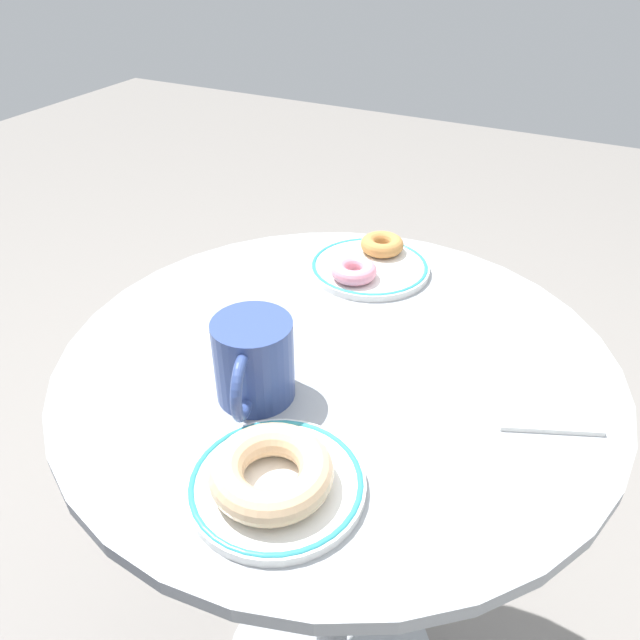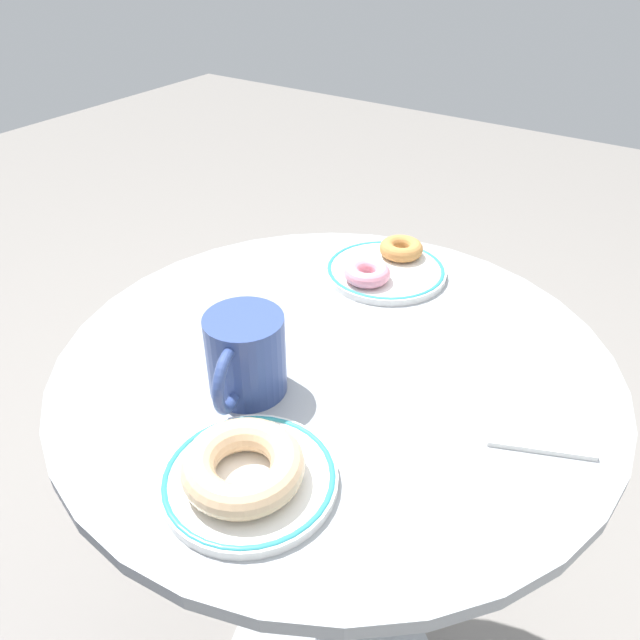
{
  "view_description": "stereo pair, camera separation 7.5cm",
  "coord_description": "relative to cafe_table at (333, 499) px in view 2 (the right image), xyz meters",
  "views": [
    {
      "loc": [
        -0.55,
        -0.26,
        1.23
      ],
      "look_at": [
        0.0,
        0.03,
        0.8
      ],
      "focal_mm": 34.83,
      "sensor_mm": 36.0,
      "label": 1
    },
    {
      "loc": [
        -0.51,
        -0.32,
        1.23
      ],
      "look_at": [
        0.0,
        0.03,
        0.8
      ],
      "focal_mm": 34.83,
      "sensor_mm": 36.0,
      "label": 2
    }
  ],
  "objects": [
    {
      "name": "plate_left",
      "position": [
        -0.21,
        -0.04,
        0.27
      ],
      "size": [
        0.17,
        0.17,
        0.01
      ],
      "color": "white",
      "rests_on": "cafe_table"
    },
    {
      "name": "cafe_table",
      "position": [
        0.0,
        0.0,
        0.0
      ],
      "size": [
        0.68,
        0.68,
        0.76
      ],
      "color": "#999EA3",
      "rests_on": "ground"
    },
    {
      "name": "donut_old_fashioned",
      "position": [
        0.26,
        0.05,
        0.29
      ],
      "size": [
        0.07,
        0.07,
        0.02
      ],
      "primitive_type": "torus",
      "rotation": [
        0.0,
        0.0,
        4.75
      ],
      "color": "#BC7F42",
      "rests_on": "plate_right"
    },
    {
      "name": "plate_right",
      "position": [
        0.21,
        0.05,
        0.27
      ],
      "size": [
        0.18,
        0.18,
        0.01
      ],
      "color": "white",
      "rests_on": "cafe_table"
    },
    {
      "name": "paper_napkin",
      "position": [
        0.04,
        -0.24,
        0.27
      ],
      "size": [
        0.15,
        0.15,
        0.01
      ],
      "primitive_type": "cube",
      "rotation": [
        0.0,
        0.0,
        0.39
      ],
      "color": "white",
      "rests_on": "cafe_table"
    },
    {
      "name": "donut_glazed",
      "position": [
        -0.22,
        -0.04,
        0.29
      ],
      "size": [
        0.16,
        0.16,
        0.03
      ],
      "primitive_type": "torus",
      "rotation": [
        0.0,
        0.0,
        5.82
      ],
      "color": "#E0B789",
      "rests_on": "plate_left"
    },
    {
      "name": "coffee_mug",
      "position": [
        -0.11,
        0.05,
        0.31
      ],
      "size": [
        0.13,
        0.09,
        0.1
      ],
      "color": "#334784",
      "rests_on": "cafe_table"
    },
    {
      "name": "donut_pink_frosted",
      "position": [
        0.17,
        0.05,
        0.29
      ],
      "size": [
        0.07,
        0.07,
        0.02
      ],
      "primitive_type": "torus",
      "rotation": [
        0.0,
        0.0,
        3.06
      ],
      "color": "pink",
      "rests_on": "plate_right"
    }
  ]
}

